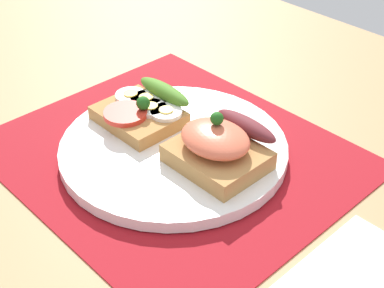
{
  "coord_description": "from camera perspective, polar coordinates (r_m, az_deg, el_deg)",
  "views": [
    {
      "loc": [
        38.83,
        -34.08,
        38.72
      ],
      "look_at": [
        3.0,
        0.0,
        3.17
      ],
      "focal_mm": 53.37,
      "sensor_mm": 36.0,
      "label": 1
    }
  ],
  "objects": [
    {
      "name": "ground_plane",
      "position": [
        0.66,
        -1.81,
        -2.28
      ],
      "size": [
        120.0,
        90.0,
        3.2
      ],
      "primitive_type": "cube",
      "color": "tan"
    },
    {
      "name": "placemat",
      "position": [
        0.64,
        -1.84,
        -1.05
      ],
      "size": [
        37.99,
        33.14,
        0.3
      ],
      "primitive_type": "cube",
      "color": "maroon",
      "rests_on": "ground_plane"
    },
    {
      "name": "sandwich_egg_tomato",
      "position": [
        0.67,
        -4.96,
        3.39
      ],
      "size": [
        9.47,
        9.43,
        3.83
      ],
      "color": "#B57C42",
      "rests_on": "plate"
    },
    {
      "name": "plate",
      "position": [
        0.64,
        -1.85,
        -0.45
      ],
      "size": [
        25.5,
        25.5,
        1.37
      ],
      "primitive_type": "cylinder",
      "color": "white",
      "rests_on": "placemat"
    },
    {
      "name": "sandwich_salmon",
      "position": [
        0.6,
        2.78,
        -0.21
      ],
      "size": [
        9.57,
        9.39,
        5.88
      ],
      "color": "#B28045",
      "rests_on": "plate"
    }
  ]
}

